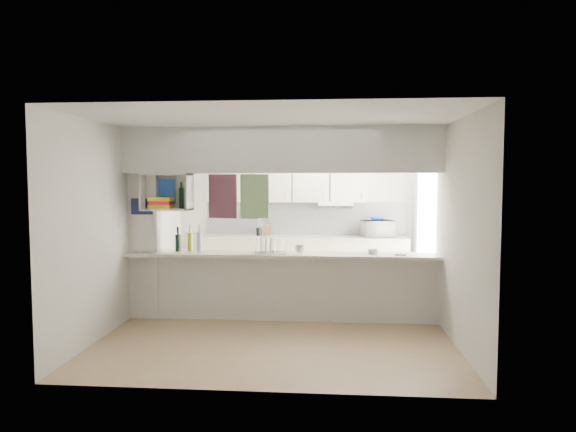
# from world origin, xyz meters

# --- Properties ---
(floor) EXTENTS (4.80, 4.80, 0.00)m
(floor) POSITION_xyz_m (0.00, 0.00, 0.00)
(floor) COLOR #A4835F
(floor) RESTS_ON ground
(ceiling) EXTENTS (4.80, 4.80, 0.00)m
(ceiling) POSITION_xyz_m (0.00, 0.00, 2.60)
(ceiling) COLOR white
(ceiling) RESTS_ON wall_back
(wall_back) EXTENTS (4.20, 0.00, 4.20)m
(wall_back) POSITION_xyz_m (0.00, 2.40, 1.30)
(wall_back) COLOR silver
(wall_back) RESTS_ON floor
(wall_left) EXTENTS (0.00, 4.80, 4.80)m
(wall_left) POSITION_xyz_m (-2.10, 0.00, 1.30)
(wall_left) COLOR silver
(wall_left) RESTS_ON floor
(wall_right) EXTENTS (0.00, 4.80, 4.80)m
(wall_right) POSITION_xyz_m (2.10, 0.00, 1.30)
(wall_right) COLOR silver
(wall_right) RESTS_ON floor
(servery_partition) EXTENTS (4.20, 0.50, 2.60)m
(servery_partition) POSITION_xyz_m (-0.17, 0.00, 1.66)
(servery_partition) COLOR silver
(servery_partition) RESTS_ON floor
(cubby_shelf) EXTENTS (0.65, 0.35, 0.50)m
(cubby_shelf) POSITION_xyz_m (-1.57, -0.06, 1.71)
(cubby_shelf) COLOR white
(cubby_shelf) RESTS_ON bulkhead
(kitchen_run) EXTENTS (3.60, 0.63, 2.24)m
(kitchen_run) POSITION_xyz_m (0.16, 2.14, 0.83)
(kitchen_run) COLOR beige
(kitchen_run) RESTS_ON floor
(microwave) EXTENTS (0.60, 0.47, 0.29)m
(microwave) POSITION_xyz_m (1.48, 2.08, 1.07)
(microwave) COLOR white
(microwave) RESTS_ON bench_top
(bowl) EXTENTS (0.23, 0.23, 0.06)m
(bowl) POSITION_xyz_m (1.46, 2.07, 1.24)
(bowl) COLOR navy
(bowl) RESTS_ON microwave
(dish_rack) EXTENTS (0.49, 0.41, 0.23)m
(dish_rack) POSITION_xyz_m (-0.17, -0.04, 1.01)
(dish_rack) COLOR silver
(dish_rack) RESTS_ON breakfast_bar
(cup) EXTENTS (0.15, 0.15, 0.10)m
(cup) POSITION_xyz_m (0.25, -0.05, 0.99)
(cup) COLOR white
(cup) RESTS_ON dish_rack
(wine_bottles) EXTENTS (0.38, 0.16, 0.38)m
(wine_bottles) POSITION_xyz_m (-1.29, 0.06, 1.06)
(wine_bottles) COLOR black
(wine_bottles) RESTS_ON breakfast_bar
(plastic_tubs) EXTENTS (0.49, 0.17, 0.07)m
(plastic_tubs) POSITION_xyz_m (1.25, -0.00, 0.95)
(plastic_tubs) COLOR silver
(plastic_tubs) RESTS_ON breakfast_bar
(utensil_jar) EXTENTS (0.10, 0.10, 0.14)m
(utensil_jar) POSITION_xyz_m (-0.61, 2.15, 0.99)
(utensil_jar) COLOR black
(utensil_jar) RESTS_ON bench_top
(knife_block) EXTENTS (0.10, 0.08, 0.19)m
(knife_block) POSITION_xyz_m (-0.45, 2.18, 1.02)
(knife_block) COLOR brown
(knife_block) RESTS_ON bench_top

